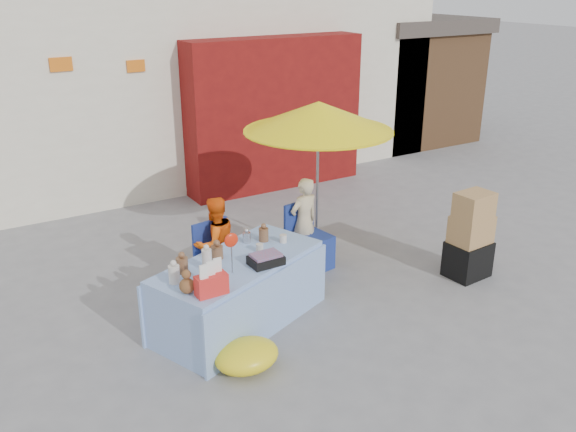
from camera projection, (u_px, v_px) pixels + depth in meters
ground at (294, 323)px, 6.66m from camera, size 80.00×80.00×0.00m
backdrop at (113, 0)px, 11.75m from camera, size 14.00×8.00×7.80m
market_table at (239, 291)px, 6.54m from camera, size 2.16×1.57×1.18m
chair_left at (221, 272)px, 7.25m from camera, size 0.54×0.54×0.85m
chair_right at (309, 249)px, 7.85m from camera, size 0.54×0.54×0.85m
vendor_orange at (215, 243)px, 7.24m from camera, size 0.62×0.52×1.15m
vendor_beige at (304, 222)px, 7.84m from camera, size 0.47×0.34×1.18m
umbrella at (319, 117)px, 7.62m from camera, size 1.90×1.90×2.09m
box_stack at (470, 238)px, 7.53m from camera, size 0.53×0.45×1.12m
tarp_bundle at (247, 356)px, 5.84m from camera, size 0.68×0.56×0.29m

